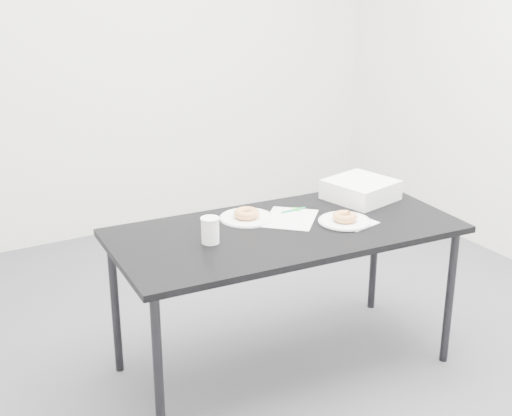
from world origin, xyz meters
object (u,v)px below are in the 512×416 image
coffee_cup (210,230)px  plate_near (345,221)px  pen (293,210)px  donut_near (345,217)px  bakery_box (361,190)px  donut_far (247,213)px  table (285,239)px  scorecard (290,218)px  plate_far (247,218)px

coffee_cup → plate_near: bearing=-8.1°
pen → plate_near: bearing=-62.7°
donut_near → bakery_box: (0.27, 0.23, 0.02)m
plate_near → donut_far: size_ratio=2.03×
pen → table: bearing=-131.7°
plate_near → coffee_cup: bearing=171.9°
scorecard → plate_near: 0.25m
pen → coffee_cup: 0.54m
table → coffee_cup: 0.39m
scorecard → pen: 0.10m
pen → plate_far: pen is taller
table → pen: size_ratio=12.33×
donut_far → bakery_box: bakery_box is taller
pen → scorecard: bearing=-130.2°
donut_near → coffee_cup: 0.65m
plate_near → bakery_box: (0.27, 0.23, 0.04)m
scorecard → donut_far: (-0.18, 0.10, 0.03)m
scorecard → donut_near: size_ratio=2.47×
plate_far → bakery_box: bearing=-3.5°
scorecard → table: bearing=-89.9°
pen → bakery_box: (0.39, -0.01, 0.04)m
donut_near → plate_far: (-0.37, 0.27, -0.03)m
donut_far → scorecard: bearing=-29.1°
table → bakery_box: (0.54, 0.15, 0.10)m
plate_far → donut_far: donut_far is taller
table → donut_near: donut_near is taller
bakery_box → table: bearing=-177.7°
table → coffee_cup: (-0.37, 0.01, 0.11)m
plate_far → bakery_box: 0.64m
pen → donut_near: 0.27m
plate_near → plate_far: plate_near is taller
plate_far → coffee_cup: (-0.27, -0.18, 0.05)m
scorecard → plate_near: size_ratio=1.16×
scorecard → donut_near: donut_near is taller
pen → plate_near: (0.12, -0.24, -0.00)m
plate_near → coffee_cup: 0.65m
pen → plate_far: (-0.24, 0.02, -0.00)m
plate_far → bakery_box: bakery_box is taller
donut_near → coffee_cup: (-0.64, 0.09, 0.03)m
pen → plate_near: 0.27m
table → coffee_cup: bearing=-178.4°
plate_near → bakery_box: bakery_box is taller
donut_near → bakery_box: bakery_box is taller
donut_near → bakery_box: bearing=40.8°
pen → donut_far: bearing=174.6°
table → bakery_box: bakery_box is taller
coffee_cup → bakery_box: coffee_cup is taller
donut_far → plate_far: bearing=180.0°
table → plate_far: 0.22m
table → donut_far: donut_far is taller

